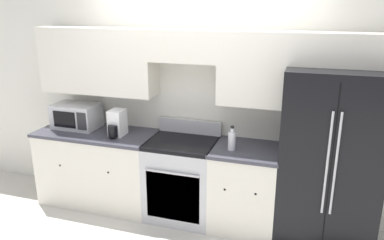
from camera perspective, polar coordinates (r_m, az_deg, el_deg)
name	(u,v)px	position (r m, az deg, el deg)	size (l,w,h in m)	color
ground_plane	(183,231)	(4.14, -1.35, -16.52)	(12.00, 12.00, 0.00)	beige
wall_back	(200,85)	(4.08, 1.24, 5.37)	(8.00, 0.39, 2.60)	silver
lower_cabinets_left	(99,167)	(4.62, -13.98, -6.94)	(1.39, 0.64, 0.89)	silver
lower_cabinets_right	(245,188)	(4.05, 8.07, -10.17)	(0.70, 0.64, 0.89)	silver
oven_range	(182,178)	(4.20, -1.52, -8.88)	(0.73, 0.65, 1.05)	#B7B7BC
refrigerator	(329,157)	(3.89, 20.15, -5.35)	(0.92, 0.76, 1.75)	black
microwave	(77,116)	(4.63, -17.18, 0.61)	(0.52, 0.35, 0.29)	#B7B7BC
bottle	(232,140)	(3.78, 6.10, -3.12)	(0.08, 0.08, 0.25)	silver
electric_kettle	(117,124)	(4.23, -11.38, -0.58)	(0.15, 0.26, 0.29)	white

